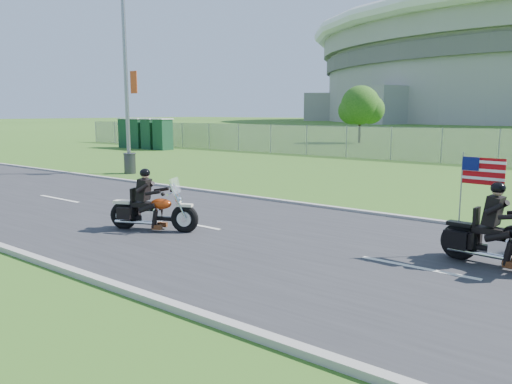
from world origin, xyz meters
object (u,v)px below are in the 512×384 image
Objects in this scene: porta_toilet_a at (163,135)px; motorcycle_follow at (505,240)px; trash_can at (130,164)px; streetlight at (129,51)px; porta_toilet_c at (139,134)px; porta_toilet_d at (128,133)px; porta_toilet_b at (151,134)px; motorcycle_lead at (152,212)px.

porta_toilet_a reaches higher than motorcycle_follow.
porta_toilet_a is at bearing 132.38° from trash_can.
porta_toilet_c is at bearing 139.94° from streetlight.
porta_toilet_c is 1.00× the size of porta_toilet_d.
streetlight is 4.35× the size of porta_toilet_b.
streetlight reaches higher than porta_toilet_c.
motorcycle_follow reaches higher than motorcycle_lead.
motorcycle_lead is (22.63, -18.02, -0.66)m from porta_toilet_c.
porta_toilet_a is 2.80m from porta_toilet_c.
motorcycle_follow is at bearing -26.99° from porta_toilet_d.
streetlight is 16.33m from porta_toilet_b.
porta_toilet_c is 1.40m from porta_toilet_d.
porta_toilet_c is at bearing 139.41° from trash_can.
porta_toilet_d is 2.46× the size of trash_can.
porta_toilet_d is at bearing 180.00° from porta_toilet_b.
motorcycle_lead is at bearing -35.61° from trash_can.
motorcycle_lead is 7.66m from motorcycle_follow.
porta_toilet_b is 1.00× the size of porta_toilet_c.
streetlight is at bearing 119.31° from motorcycle_lead.
trash_can is at bearing -40.59° from porta_toilet_c.
porta_toilet_c is at bearing 156.82° from motorcycle_follow.
porta_toilet_d is at bearing 157.89° from motorcycle_follow.
porta_toilet_c and porta_toilet_d have the same top height.
porta_toilet_d is 35.26m from motorcycle_follow.
porta_toilet_c is 1.07× the size of motorcycle_lead.
porta_toilet_d is 0.96× the size of motorcycle_follow.
porta_toilet_a is 1.00× the size of porta_toilet_d.
motorcycle_follow is at bearing -29.21° from porta_toilet_b.
motorcycle_lead reaches higher than trash_can.
porta_toilet_a and porta_toilet_d have the same top height.
motorcycle_lead is (9.81, -7.24, -5.15)m from streetlight.
motorcycle_lead is (24.03, -18.02, -0.66)m from porta_toilet_d.
streetlight reaches higher than motorcycle_follow.
streetlight is at bearing 93.72° from trash_can.
streetlight reaches higher than trash_can.
porta_toilet_d is (-4.20, 0.00, 0.00)m from porta_toilet_a.
porta_toilet_a is 1.07× the size of motorcycle_lead.
porta_toilet_c is 2.46× the size of trash_can.
porta_toilet_b is 2.80m from porta_toilet_d.
motorcycle_follow is (28.62, -16.00, -0.60)m from porta_toilet_b.
porta_toilet_a is (-10.02, 10.78, -4.49)m from streetlight.
porta_toilet_b is at bearing 180.00° from porta_toilet_a.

